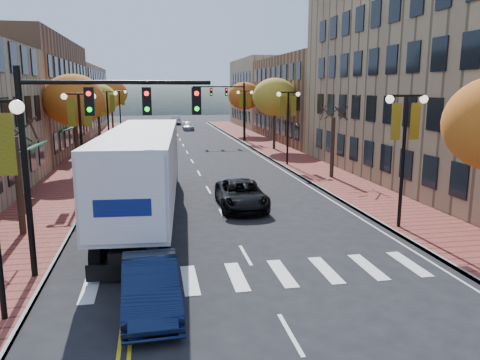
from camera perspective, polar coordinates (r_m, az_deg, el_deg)
name	(u,v)px	position (r m, az deg, el deg)	size (l,w,h in m)	color
ground	(271,301)	(14.63, 3.83, -14.48)	(200.00, 200.00, 0.00)	black
sidewalk_left	(92,156)	(46.04, -17.58, 2.81)	(4.00, 85.00, 0.15)	brown
sidewalk_right	(278,151)	(47.33, 4.62, 3.51)	(4.00, 85.00, 0.15)	brown
building_left_mid	(6,97)	(50.64, -26.60, 9.04)	(12.00, 24.00, 11.00)	brown
building_left_far	(57,99)	(75.03, -21.38, 9.17)	(12.00, 26.00, 9.50)	#9E8966
building_right_near	(480,70)	(36.15, 27.22, 11.80)	(15.00, 28.00, 15.00)	#997F5B
building_right_mid	(333,99)	(58.98, 11.30, 9.63)	(15.00, 24.00, 10.00)	brown
building_right_far	(284,93)	(79.82, 5.36, 10.49)	(15.00, 20.00, 11.00)	#9E8966
tree_left_a	(19,186)	(21.90, -25.35, -0.66)	(0.28, 0.28, 4.20)	#382619
tree_left_b	(74,100)	(37.21, -19.60, 9.15)	(4.48, 4.48, 7.21)	#382619
tree_left_c	(98,100)	(53.08, -16.95, 9.29)	(4.16, 4.16, 6.69)	#382619
tree_left_d	(111,93)	(70.99, -15.43, 10.15)	(4.61, 4.61, 7.42)	#382619
tree_right_b	(332,147)	(33.40, 11.21, 3.92)	(0.28, 0.28, 4.20)	#382619
tree_right_c	(275,97)	(48.38, 4.25, 10.06)	(4.48, 4.48, 7.21)	#382619
tree_right_d	(244,96)	(63.98, 0.53, 10.20)	(4.35, 4.35, 7.00)	#382619
lamp_left_b	(80,123)	(29.13, -18.90, 6.55)	(1.96, 0.36, 6.05)	black
lamp_left_c	(108,110)	(46.99, -15.84, 8.24)	(1.96, 0.36, 6.05)	black
lamp_left_d	(120,104)	(64.93, -14.45, 8.99)	(1.96, 0.36, 6.05)	black
lamp_right_a	(405,135)	(21.77, 19.43, 5.16)	(1.96, 0.36, 6.05)	black
lamp_right_b	(288,114)	(38.39, 5.88, 8.04)	(1.96, 0.36, 6.05)	black
lamp_right_c	(245,106)	(55.87, 0.60, 9.05)	(1.96, 0.36, 6.05)	black
traffic_mast_near	(86,132)	(15.96, -18.30, 5.56)	(6.10, 0.35, 7.00)	black
traffic_mast_far	(228,100)	(55.49, -1.48, 9.68)	(6.10, 0.34, 7.00)	black
semi_truck	(146,165)	(23.49, -11.42, 1.80)	(4.08, 17.94, 4.45)	black
navy_sedan	(151,285)	(14.01, -10.85, -12.51)	(1.58, 4.52, 1.49)	black
black_suv	(241,194)	(25.03, 0.14, -1.77)	(2.43, 5.27, 1.46)	black
car_far_white	(166,129)	(66.32, -9.05, 6.10)	(1.59, 3.94, 1.34)	white
car_far_silver	(188,126)	(72.53, -6.33, 6.53)	(1.68, 4.13, 1.20)	#ACABB3
car_far_oncoming	(176,120)	(84.74, -7.80, 7.26)	(1.61, 4.63, 1.52)	#AFAEB6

